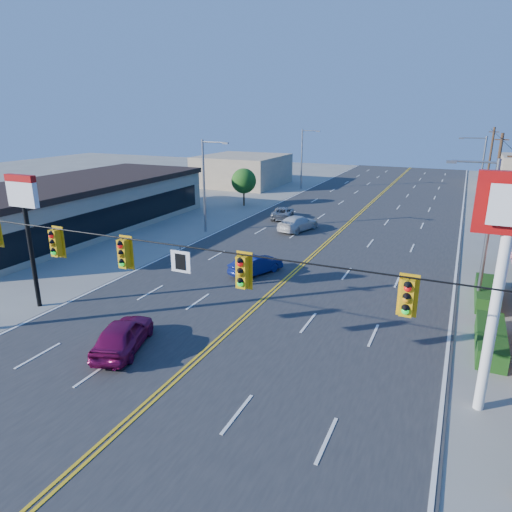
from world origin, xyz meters
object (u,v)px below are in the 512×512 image
at_px(signal_span, 150,272).
at_px(car_silver, 283,213).
at_px(car_magenta, 123,336).
at_px(pizza_hut_sign, 25,214).
at_px(kfc_pylon, 505,248).
at_px(car_white, 298,224).
at_px(car_blue, 256,265).

relative_size(signal_span, car_silver, 5.84).
bearing_deg(car_silver, car_magenta, 83.10).
height_order(signal_span, car_magenta, signal_span).
xyz_separation_m(signal_span, pizza_hut_sign, (-10.88, 4.00, 0.30)).
height_order(pizza_hut_sign, car_silver, pizza_hut_sign).
distance_m(pizza_hut_sign, car_magenta, 9.00).
relative_size(kfc_pylon, car_white, 1.85).
bearing_deg(signal_span, car_blue, 98.73).
bearing_deg(car_white, signal_span, 113.14).
bearing_deg(car_magenta, pizza_hut_sign, -33.11).
xyz_separation_m(car_magenta, car_white, (-0.08, 23.56, -0.05)).
height_order(car_magenta, car_silver, car_magenta).
distance_m(car_magenta, car_white, 23.56).
xyz_separation_m(kfc_pylon, car_blue, (-13.20, 9.57, -5.41)).
height_order(car_white, car_silver, car_white).
xyz_separation_m(car_white, car_silver, (-3.01, 3.98, -0.09)).
xyz_separation_m(pizza_hut_sign, car_silver, (4.47, 25.54, -4.60)).
bearing_deg(car_magenta, car_silver, -101.89).
distance_m(signal_span, kfc_pylon, 11.87).
bearing_deg(pizza_hut_sign, car_blue, 47.41).
height_order(kfc_pylon, car_blue, kfc_pylon).
relative_size(signal_span, car_blue, 6.36).
bearing_deg(kfc_pylon, car_silver, 124.47).
distance_m(car_magenta, car_silver, 27.71).
distance_m(signal_span, pizza_hut_sign, 11.60).
height_order(pizza_hut_sign, car_blue, pizza_hut_sign).
bearing_deg(car_magenta, car_white, -108.09).
bearing_deg(car_magenta, kfc_pylon, 169.60).
xyz_separation_m(signal_span, car_white, (-3.41, 25.56, -4.22)).
xyz_separation_m(signal_span, kfc_pylon, (11.12, 4.00, 1.16)).
height_order(car_blue, car_silver, car_blue).
height_order(car_magenta, car_white, car_magenta).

